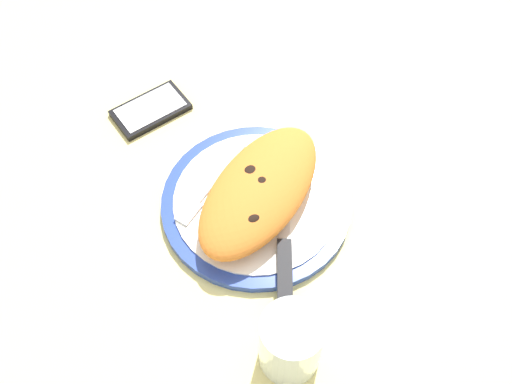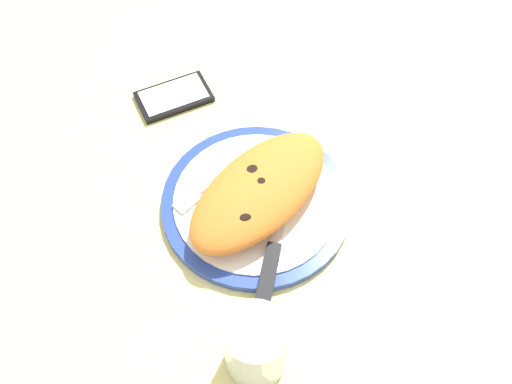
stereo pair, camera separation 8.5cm
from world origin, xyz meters
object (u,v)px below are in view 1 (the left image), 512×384
at_px(fork, 207,190).
at_px(water_glass, 290,345).
at_px(smartphone, 151,110).
at_px(knife, 284,257).
at_px(plate, 256,203).
at_px(calzone, 259,190).

height_order(fork, water_glass, water_glass).
relative_size(smartphone, water_glass, 1.32).
distance_m(fork, knife, 0.16).
height_order(plate, knife, knife).
bearing_deg(smartphone, knife, 62.24).
bearing_deg(water_glass, fork, -129.76).
relative_size(plate, knife, 1.18).
distance_m(fork, water_glass, 0.27).
bearing_deg(calzone, water_glass, 34.34).
distance_m(plate, water_glass, 0.23).
distance_m(knife, smartphone, 0.34).
bearing_deg(fork, water_glass, 50.24).
xyz_separation_m(calzone, knife, (0.07, 0.07, -0.02)).
distance_m(plate, smartphone, 0.25).
bearing_deg(smartphone, plate, 68.47).
bearing_deg(smartphone, fork, 55.97).
height_order(calzone, knife, calzone).
height_order(calzone, smartphone, calzone).
bearing_deg(fork, plate, 102.77).
relative_size(calzone, fork, 1.60).
distance_m(calzone, smartphone, 0.26).
height_order(fork, knife, knife).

